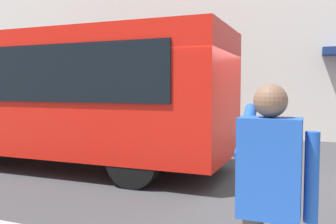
% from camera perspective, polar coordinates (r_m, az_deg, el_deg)
% --- Properties ---
extents(ground_plane, '(60.00, 60.00, 0.00)m').
position_cam_1_polar(ground_plane, '(7.19, 12.97, -10.96)').
color(ground_plane, '#38383A').
extents(red_bus, '(9.05, 2.54, 3.08)m').
position_cam_1_polar(red_bus, '(9.15, -19.42, 2.73)').
color(red_bus, red).
rests_on(red_bus, ground_plane).
extents(pedestrian_photographer, '(0.53, 0.52, 1.70)m').
position_cam_1_polar(pedestrian_photographer, '(2.54, 15.67, -11.89)').
color(pedestrian_photographer, '#4C4238').
rests_on(pedestrian_photographer, sidewalk_curb).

